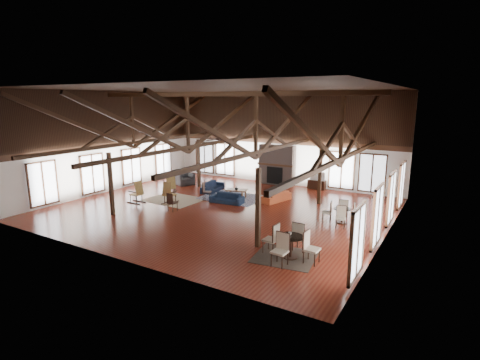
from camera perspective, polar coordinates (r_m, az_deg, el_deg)
The scene contains 31 objects.
floor at distance 19.28m, azimuth -2.92°, elevation -4.40°, with size 16.00×16.00×0.00m, color maroon.
ceiling at distance 18.49m, azimuth -3.13°, elevation 13.72°, with size 16.00×14.00×0.02m, color black.
wall_back at distance 24.74m, azimuth 6.05°, elevation 6.30°, with size 16.00×0.02×6.00m, color white.
wall_front at distance 13.48m, azimuth -19.75°, elevation 0.80°, with size 16.00×0.02×6.00m, color white.
wall_left at distance 24.00m, azimuth -19.21°, elevation 5.52°, with size 0.02×14.00×6.00m, color white.
wall_right at distance 15.74m, azimuth 22.03°, elevation 2.17°, with size 0.02×14.00×6.00m, color white.
roof_truss at distance 18.54m, azimuth -3.06°, elevation 7.62°, with size 15.60×14.07×3.14m.
post_grid at distance 18.90m, azimuth -2.97°, elevation 0.03°, with size 8.16×7.16×3.05m.
fireplace at distance 24.68m, azimuth 5.64°, elevation 2.28°, with size 2.50×0.69×2.60m.
ceiling_fan at distance 17.46m, azimuth -3.50°, elevation 6.36°, with size 1.60×1.60×0.75m.
sofa_navy_front at distance 20.29m, azimuth -2.02°, elevation -2.77°, with size 1.83×0.72×0.53m, color #142037.
sofa_navy_left at distance 22.94m, azimuth -4.18°, elevation -1.01°, with size 0.76×1.93×0.56m, color black.
sofa_orange at distance 20.71m, azimuth 5.50°, elevation -2.50°, with size 0.73×1.86×0.54m, color #B24722.
coffee_table at distance 21.39m, azimuth -0.58°, elevation -1.61°, with size 1.32×0.92×0.46m.
vase at distance 21.26m, azimuth -0.54°, elevation -1.24°, with size 0.20×0.20×0.21m, color #B2B2B2.
armchair at distance 24.91m, azimuth -8.41°, elevation 0.13°, with size 0.97×1.11×0.72m, color #303032.
side_table_lamp at distance 25.95m, azimuth -9.01°, elevation 0.67°, with size 0.41×0.41×1.04m.
rocking_chair_a at distance 22.09m, azimuth -10.51°, elevation -0.96°, with size 1.02×0.96×1.18m.
rocking_chair_b at distance 20.43m, azimuth -10.83°, elevation -2.01°, with size 0.57×0.97×1.20m.
rocking_chair_c at distance 20.94m, azimuth -15.36°, elevation -1.87°, with size 0.96×0.55×1.22m.
side_chair_a at distance 20.84m, azimuth -5.31°, elevation -1.48°, with size 0.56×0.56×1.03m.
side_chair_b at distance 18.96m, azimuth -10.45°, elevation -3.14°, with size 0.43×0.43×0.95m.
cafe_table_near at distance 13.46m, azimuth 7.72°, elevation -9.44°, with size 2.14×2.14×1.11m.
cafe_table_far at distance 17.60m, azimuth 15.31°, elevation -4.84°, with size 1.86×1.86×0.95m.
cup_near at distance 13.47m, azimuth 7.61°, elevation -8.08°, with size 0.13×0.13×0.10m, color #B2B2B2.
cup_far at distance 17.51m, azimuth 15.42°, elevation -4.06°, with size 0.12×0.12×0.09m, color #B2B2B2.
tv_console at distance 23.94m, azimuth 11.61°, elevation -0.68°, with size 1.10×0.41×0.55m, color black.
television at distance 23.82m, azimuth 11.76°, elevation 0.59°, with size 0.95×0.12×0.54m, color #B2B2B2.
rug_tan at distance 21.30m, azimuth -10.02°, elevation -2.96°, with size 2.97×2.33×0.01m, color tan.
rug_navy at distance 21.45m, azimuth -1.20°, elevation -2.66°, with size 3.43×2.57×0.01m, color #1B1F4D.
rug_dark at distance 13.70m, azimuth 6.86°, elevation -11.52°, with size 2.11×1.92×0.01m, color black.
Camera 1 is at (10.26, -15.38, 5.48)m, focal length 28.00 mm.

